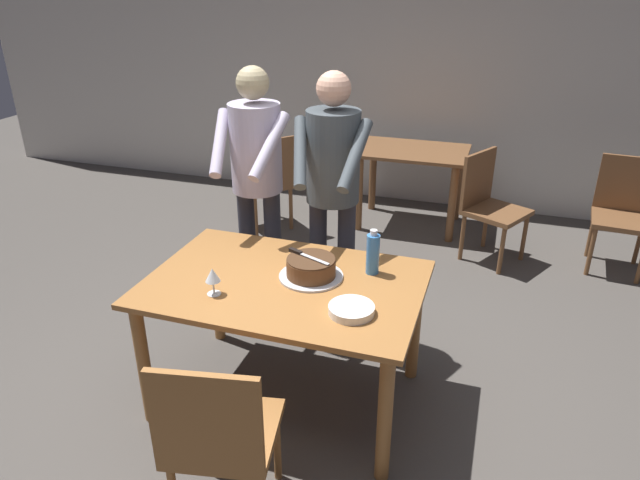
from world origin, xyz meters
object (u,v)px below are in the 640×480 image
object	(u,v)px
plate_stack	(351,310)
chair_near_side	(219,435)
wine_glass_near	(213,276)
background_table	(411,166)
person_cutting_cake	(333,181)
background_chair_1	(623,210)
cake_on_platter	(311,269)
person_standing_beside	(256,172)
background_chair_2	(489,203)
background_chair_0	(267,180)
main_dining_table	(285,300)
water_bottle	(373,253)
cake_knife	(301,254)

from	to	relation	value
plate_stack	chair_near_side	size ratio (longest dim) A/B	0.24
wine_glass_near	background_table	world-z (taller)	wine_glass_near
person_cutting_cake	chair_near_side	size ratio (longest dim) A/B	1.91
wine_glass_near	background_chair_1	world-z (taller)	background_chair_1
cake_on_platter	person_standing_beside	distance (m)	0.90
background_chair_1	background_chair_2	xyz separation A→B (m)	(-1.02, -0.17, 0.00)
chair_near_side	background_chair_1	size ratio (longest dim) A/B	1.00
person_standing_beside	chair_near_side	size ratio (longest dim) A/B	1.91
background_chair_0	background_chair_1	world-z (taller)	same
wine_glass_near	background_chair_0	xyz separation A→B (m)	(-0.74, 2.39, -0.36)
main_dining_table	water_bottle	size ratio (longest dim) A/B	5.72
wine_glass_near	background_chair_1	bearing A→B (deg)	48.97
plate_stack	person_standing_beside	world-z (taller)	person_standing_beside
background_chair_0	chair_near_side	bearing A→B (deg)	-70.56
cake_on_platter	chair_near_side	distance (m)	0.99
wine_glass_near	person_standing_beside	size ratio (longest dim) A/B	0.08
plate_stack	chair_near_side	world-z (taller)	chair_near_side
cake_knife	person_cutting_cake	distance (m)	0.61
main_dining_table	wine_glass_near	distance (m)	0.43
water_bottle	background_chair_1	bearing A→B (deg)	53.76
main_dining_table	wine_glass_near	world-z (taller)	wine_glass_near
person_cutting_cake	background_chair_0	size ratio (longest dim) A/B	1.91
plate_stack	background_chair_0	bearing A→B (deg)	121.48
background_table	background_chair_0	distance (m)	1.34
cake_knife	water_bottle	xyz separation A→B (m)	(0.36, 0.12, -0.00)
person_standing_beside	cake_knife	bearing A→B (deg)	-49.72
background_chair_1	water_bottle	bearing A→B (deg)	-126.24
water_bottle	background_chair_0	xyz separation A→B (m)	(-1.43, 1.92, -0.37)
cake_on_platter	plate_stack	world-z (taller)	cake_on_platter
person_cutting_cake	background_chair_0	bearing A→B (deg)	126.13
plate_stack	background_chair_0	distance (m)	2.76
background_table	cake_knife	bearing A→B (deg)	-93.39
water_bottle	background_table	size ratio (longest dim) A/B	0.25
cake_knife	plate_stack	size ratio (longest dim) A/B	1.17
person_cutting_cake	person_standing_beside	xyz separation A→B (m)	(-0.51, 0.03, 0.00)
water_bottle	background_table	world-z (taller)	water_bottle
water_bottle	background_chair_2	xyz separation A→B (m)	(0.53, 1.95, -0.37)
water_bottle	chair_near_side	xyz separation A→B (m)	(-0.37, -1.09, -0.37)
chair_near_side	background_chair_2	distance (m)	3.17
plate_stack	background_table	size ratio (longest dim) A/B	0.22
background_chair_0	person_standing_beside	bearing A→B (deg)	-68.71
person_standing_beside	background_table	distance (m)	2.14
cake_on_platter	water_bottle	distance (m)	0.34
wine_glass_near	cake_knife	bearing A→B (deg)	45.65
cake_knife	person_cutting_cake	size ratio (longest dim) A/B	0.15
chair_near_side	background_chair_0	bearing A→B (deg)	109.44
main_dining_table	person_standing_beside	bearing A→B (deg)	122.77
main_dining_table	background_table	xyz separation A→B (m)	(0.20, 2.69, -0.06)
person_standing_beside	background_chair_1	world-z (taller)	person_standing_beside
wine_glass_near	chair_near_side	size ratio (longest dim) A/B	0.16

